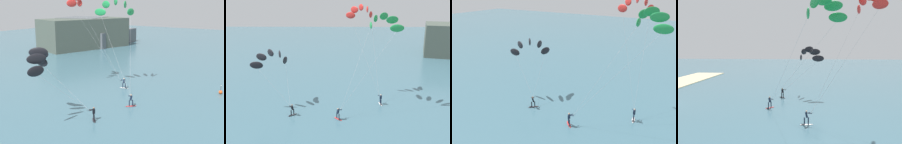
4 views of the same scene
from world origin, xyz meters
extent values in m
ellipsoid|color=red|center=(-0.17, 16.40, 0.04)|extent=(1.30, 1.33, 0.08)
cube|color=black|center=(0.11, 16.10, 0.09)|extent=(0.40, 0.40, 0.02)
cylinder|color=#192338|center=(-0.33, 16.56, 0.47)|extent=(0.14, 0.14, 0.78)
cylinder|color=#192338|center=(-0.02, 16.24, 0.47)|extent=(0.14, 0.14, 0.78)
cube|color=#192338|center=(-0.17, 16.40, 1.16)|extent=(0.44, 0.44, 0.63)
sphere|color=tan|center=(-0.17, 16.40, 1.58)|extent=(0.20, 0.20, 0.20)
cylinder|color=black|center=(0.21, 16.79, 1.31)|extent=(0.41, 0.41, 0.03)
cylinder|color=#192338|center=(-0.06, 16.68, 1.34)|extent=(0.32, 0.59, 0.15)
cylinder|color=#192338|center=(0.10, 16.52, 1.34)|extent=(0.59, 0.32, 0.15)
ellipsoid|color=#1E9347|center=(8.35, 21.65, 11.97)|extent=(2.10, 0.34, 1.10)
ellipsoid|color=#1E9347|center=(7.72, 22.27, 13.10)|extent=(2.05, 1.11, 1.10)
ellipsoid|color=#1E9347|center=(6.63, 23.33, 13.54)|extent=(1.70, 1.72, 1.10)
ellipsoid|color=#1E9347|center=(5.55, 24.40, 13.10)|extent=(1.08, 2.06, 1.10)
ellipsoid|color=#1E9347|center=(4.92, 25.02, 11.97)|extent=(0.34, 2.10, 1.10)
cylinder|color=#B2B2B7|center=(4.28, 19.22, 6.49)|extent=(8.16, 4.87, 10.37)
cylinder|color=#B2B2B7|center=(2.56, 20.91, 6.49)|extent=(4.72, 8.24, 10.37)
ellipsoid|color=#333338|center=(-6.73, 17.55, 0.04)|extent=(1.32, 1.31, 0.08)
cube|color=black|center=(-7.02, 17.26, 0.09)|extent=(0.40, 0.40, 0.02)
cylinder|color=black|center=(-6.57, 17.70, 0.47)|extent=(0.14, 0.14, 0.78)
cylinder|color=black|center=(-6.88, 17.39, 0.47)|extent=(0.14, 0.14, 0.78)
cube|color=black|center=(-6.73, 17.55, 1.16)|extent=(0.44, 0.44, 0.63)
sphere|color=#9E7051|center=(-6.73, 17.55, 1.58)|extent=(0.20, 0.20, 0.20)
cylinder|color=black|center=(-7.08, 17.97, 1.31)|extent=(0.37, 0.44, 0.03)
cylinder|color=black|center=(-6.99, 17.69, 1.34)|extent=(0.57, 0.37, 0.15)
cylinder|color=black|center=(-6.82, 17.83, 1.34)|extent=(0.27, 0.60, 0.15)
ellipsoid|color=black|center=(-8.68, 23.60, 6.62)|extent=(0.51, 2.08, 1.10)
ellipsoid|color=black|center=(-9.35, 23.04, 7.73)|extent=(0.92, 2.06, 1.10)
ellipsoid|color=black|center=(-10.50, 22.09, 8.16)|extent=(1.56, 1.79, 1.10)
ellipsoid|color=black|center=(-11.65, 21.13, 7.73)|extent=(1.97, 1.24, 1.10)
ellipsoid|color=black|center=(-12.32, 20.57, 6.62)|extent=(2.08, 0.51, 1.10)
cylinder|color=#B2B2B7|center=(-7.88, 20.79, 3.81)|extent=(1.62, 5.65, 5.02)
cylinder|color=#B2B2B7|center=(-9.70, 19.27, 3.81)|extent=(5.26, 2.62, 5.02)
ellipsoid|color=white|center=(6.49, 21.58, 0.04)|extent=(0.60, 1.54, 0.08)
cube|color=black|center=(6.56, 21.17, 0.09)|extent=(0.33, 0.32, 0.02)
cylinder|color=#192338|center=(6.46, 21.80, 0.47)|extent=(0.14, 0.14, 0.78)
cylinder|color=#192338|center=(6.53, 21.36, 0.47)|extent=(0.14, 0.14, 0.78)
cube|color=#192338|center=(6.49, 21.58, 1.16)|extent=(0.35, 0.36, 0.63)
sphere|color=beige|center=(6.49, 21.58, 1.58)|extent=(0.20, 0.20, 0.20)
cylinder|color=black|center=(6.28, 22.09, 1.31)|extent=(0.24, 0.52, 0.03)
cylinder|color=#192338|center=(6.28, 21.79, 1.34)|extent=(0.48, 0.49, 0.15)
cylinder|color=#192338|center=(6.49, 21.88, 1.34)|extent=(0.10, 0.60, 0.15)
ellipsoid|color=red|center=(5.34, 29.44, 13.29)|extent=(0.94, 1.66, 1.10)
ellipsoid|color=red|center=(1.78, 27.98, 13.29)|extent=(1.66, 0.94, 1.10)
cylinder|color=#B2B2B7|center=(5.81, 25.77, 7.15)|extent=(0.96, 7.37, 11.69)
cylinder|color=#B2B2B7|center=(4.03, 25.04, 7.15)|extent=(4.52, 5.92, 11.69)
sphere|color=#EA5119|center=(12.00, 7.94, 0.28)|extent=(0.56, 0.56, 0.56)
cylinder|color=#262628|center=(12.00, 7.94, 0.91)|extent=(0.06, 0.06, 0.70)
sphere|color=#F2F2CC|center=(12.00, 7.94, 1.32)|extent=(0.12, 0.12, 0.12)
cube|color=#565B60|center=(40.34, 57.81, 4.41)|extent=(15.88, 15.15, 8.83)
cube|color=#4C564C|center=(36.75, 54.41, 4.36)|extent=(28.25, 18.61, 8.73)
cube|color=slate|center=(38.36, 55.69, 3.86)|extent=(15.76, 9.02, 7.73)
cube|color=#565B60|center=(47.19, 53.40, 2.31)|extent=(21.85, 11.52, 4.63)
camera|label=1|loc=(-31.91, -1.95, 13.44)|focal=46.88mm
camera|label=2|loc=(0.26, -16.13, 16.81)|focal=41.44mm
camera|label=3|loc=(11.56, -4.34, 16.33)|focal=35.94mm
camera|label=4|loc=(31.16, 21.44, 8.78)|focal=36.50mm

